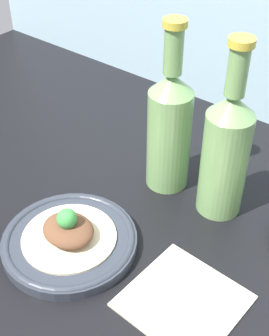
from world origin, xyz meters
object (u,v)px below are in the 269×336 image
Objects in this scene: plate at (70,241)px; cider_bottle_left at (169,127)px; cider_bottle_right at (226,151)px; plated_food at (68,231)px.

cider_bottle_left reaches higher than plate.
cider_bottle_left is 1.00× the size of cider_bottle_right.
plate is 26.19cm from cider_bottle_left.
plate is at bearing -165.96° from plated_food.
plate is 0.70× the size of cider_bottle_right.
plated_food is 25.28cm from cider_bottle_left.
cider_bottle_left is at bearing 180.00° from cider_bottle_right.
plate is 1.43× the size of plated_food.
plated_food is at bearing -96.29° from cider_bottle_left.
cider_bottle_left is (2.59, 23.51, 11.25)cm from plate.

